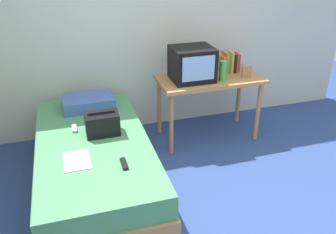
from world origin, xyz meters
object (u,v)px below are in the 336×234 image
(desk, at_px, (209,85))
(pillow, at_px, (89,102))
(water_bottle, at_px, (223,71))
(picture_frame, at_px, (247,72))
(magazine, at_px, (77,161))
(remote_silver, at_px, (74,128))
(remote_dark, at_px, (124,164))
(book_row, at_px, (229,62))
(bed, at_px, (95,164))
(handbag, at_px, (102,124))
(tv, at_px, (192,64))

(desk, bearing_deg, pillow, 177.80)
(water_bottle, xyz_separation_m, picture_frame, (0.29, 0.00, -0.04))
(desk, distance_m, magazine, 1.80)
(water_bottle, height_order, remote_silver, water_bottle)
(water_bottle, distance_m, remote_dark, 1.63)
(remote_silver, bearing_deg, book_row, 15.73)
(picture_frame, distance_m, remote_silver, 1.94)
(picture_frame, relative_size, pillow, 0.26)
(pillow, bearing_deg, desk, -2.20)
(desk, bearing_deg, remote_dark, -136.89)
(magazine, bearing_deg, pillow, 78.93)
(bed, xyz_separation_m, picture_frame, (1.76, 0.50, 0.55))
(handbag, bearing_deg, desk, 23.45)
(picture_frame, relative_size, magazine, 0.45)
(desk, bearing_deg, water_bottle, -54.68)
(tv, xyz_separation_m, water_bottle, (0.31, -0.11, -0.07))
(tv, distance_m, book_row, 0.53)
(pillow, bearing_deg, magazine, -101.07)
(water_bottle, xyz_separation_m, magazine, (-1.63, -0.81, -0.32))
(picture_frame, height_order, handbag, picture_frame)
(tv, bearing_deg, picture_frame, -10.47)
(remote_silver, bearing_deg, pillow, 68.35)
(pillow, bearing_deg, remote_silver, -111.65)
(desk, distance_m, handbag, 1.39)
(picture_frame, xyz_separation_m, pillow, (-1.72, 0.18, -0.22))
(bed, height_order, handbag, handbag)
(bed, distance_m, pillow, 0.76)
(book_row, height_order, pillow, book_row)
(bed, height_order, book_row, book_row)
(bed, height_order, water_bottle, water_bottle)
(magazine, relative_size, remote_dark, 1.86)
(picture_frame, bearing_deg, magazine, -157.04)
(handbag, bearing_deg, book_row, 23.01)
(handbag, bearing_deg, bed, -144.03)
(tv, bearing_deg, remote_dark, -131.48)
(pillow, relative_size, remote_dark, 3.28)
(water_bottle, xyz_separation_m, book_row, (0.19, 0.24, 0.00))
(magazine, height_order, remote_dark, remote_dark)
(bed, distance_m, book_row, 1.92)
(desk, bearing_deg, picture_frame, -18.63)
(picture_frame, distance_m, handbag, 1.72)
(book_row, bearing_deg, picture_frame, -67.76)
(remote_silver, bearing_deg, tv, 16.32)
(magazine, bearing_deg, book_row, 30.03)
(tv, bearing_deg, handbag, -153.12)
(handbag, height_order, magazine, handbag)
(tv, height_order, handbag, tv)
(bed, relative_size, picture_frame, 15.26)
(water_bottle, height_order, pillow, water_bottle)
(water_bottle, bearing_deg, pillow, 172.67)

